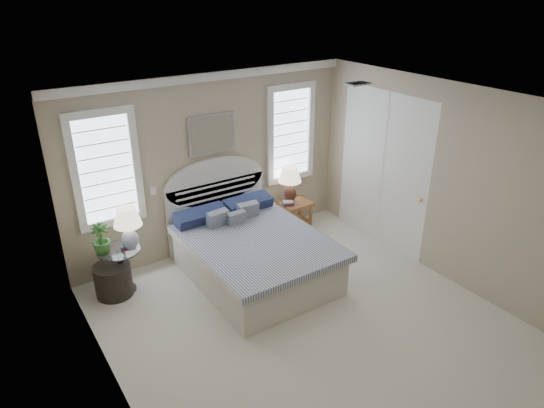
{
  "coord_description": "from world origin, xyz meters",
  "views": [
    {
      "loc": [
        -3.02,
        -3.65,
        3.83
      ],
      "look_at": [
        0.07,
        1.0,
        1.25
      ],
      "focal_mm": 32.0,
      "sensor_mm": 36.0,
      "label": 1
    }
  ],
  "objects": [
    {
      "name": "nightstand_right",
      "position": [
        1.3,
        2.15,
        0.39
      ],
      "size": [
        0.5,
        0.4,
        0.53
      ],
      "color": "#995E32",
      "rests_on": "floor"
    },
    {
      "name": "books_left",
      "position": [
        -1.53,
        2.01,
        0.65
      ],
      "size": [
        0.2,
        0.16,
        0.05
      ],
      "rotation": [
        0.0,
        0.0,
        -0.18
      ],
      "color": "maroon",
      "rests_on": "side_table_left"
    },
    {
      "name": "wall_right",
      "position": [
        2.25,
        0.0,
        1.35
      ],
      "size": [
        0.02,
        5.0,
        2.7
      ],
      "primitive_type": "cube",
      "color": "tan",
      "rests_on": "floor"
    },
    {
      "name": "floor",
      "position": [
        0.0,
        0.0,
        0.0
      ],
      "size": [
        4.5,
        5.0,
        0.01
      ],
      "primitive_type": "cube",
      "color": "silver",
      "rests_on": "ground"
    },
    {
      "name": "wall_back",
      "position": [
        0.0,
        2.5,
        1.35
      ],
      "size": [
        4.5,
        0.02,
        2.7
      ],
      "primitive_type": "cube",
      "color": "tan",
      "rests_on": "floor"
    },
    {
      "name": "hvac_vent",
      "position": [
        1.2,
        0.8,
        2.68
      ],
      "size": [
        0.3,
        0.2,
        0.02
      ],
      "primitive_type": "cube",
      "color": "#B2B2B2",
      "rests_on": "ceiling"
    },
    {
      "name": "window_left",
      "position": [
        -1.55,
        2.48,
        1.6
      ],
      "size": [
        0.9,
        0.06,
        1.6
      ],
      "primitive_type": "cube",
      "color": "silver",
      "rests_on": "wall_back"
    },
    {
      "name": "bed",
      "position": [
        0.0,
        1.46,
        0.39
      ],
      "size": [
        1.72,
        2.28,
        1.47
      ],
      "color": "#BCB9A5",
      "rests_on": "floor"
    },
    {
      "name": "books_right",
      "position": [
        1.13,
        2.13,
        0.56
      ],
      "size": [
        0.21,
        0.17,
        0.07
      ],
      "rotation": [
        0.0,
        0.0,
        -0.3
      ],
      "color": "maroon",
      "rests_on": "nightstand_right"
    },
    {
      "name": "wall_left",
      "position": [
        -2.25,
        0.0,
        1.35
      ],
      "size": [
        0.02,
        5.0,
        2.7
      ],
      "primitive_type": "cube",
      "color": "tan",
      "rests_on": "floor"
    },
    {
      "name": "crown_molding",
      "position": [
        0.0,
        2.46,
        2.64
      ],
      "size": [
        4.5,
        0.08,
        0.12
      ],
      "primitive_type": "cube",
      "color": "white",
      "rests_on": "wall_back"
    },
    {
      "name": "floor_pot",
      "position": [
        -1.78,
        2.02,
        0.22
      ],
      "size": [
        0.64,
        0.64,
        0.44
      ],
      "primitive_type": "cylinder",
      "rotation": [
        0.0,
        0.0,
        0.41
      ],
      "color": "black",
      "rests_on": "floor"
    },
    {
      "name": "ceiling",
      "position": [
        0.0,
        0.0,
        2.7
      ],
      "size": [
        4.5,
        5.0,
        0.01
      ],
      "primitive_type": "cube",
      "color": "silver",
      "rests_on": "wall_back"
    },
    {
      "name": "switch_plate",
      "position": [
        -0.95,
        2.48,
        1.15
      ],
      "size": [
        0.08,
        0.01,
        0.12
      ],
      "primitive_type": "cube",
      "color": "white",
      "rests_on": "wall_back"
    },
    {
      "name": "potted_plant",
      "position": [
        -1.84,
        2.07,
        0.84
      ],
      "size": [
        0.28,
        0.28,
        0.42
      ],
      "primitive_type": "imported",
      "rotation": [
        0.0,
        0.0,
        -0.25
      ],
      "color": "#3A732E",
      "rests_on": "side_table_left"
    },
    {
      "name": "lamp_left",
      "position": [
        -1.5,
        1.99,
        0.99
      ],
      "size": [
        0.38,
        0.38,
        0.6
      ],
      "rotation": [
        0.0,
        0.0,
        -0.03
      ],
      "color": "silver",
      "rests_on": "side_table_left"
    },
    {
      "name": "lamp_right",
      "position": [
        1.23,
        2.24,
        0.9
      ],
      "size": [
        0.48,
        0.48,
        0.61
      ],
      "rotation": [
        0.0,
        0.0,
        0.32
      ],
      "color": "black",
      "rests_on": "nightstand_right"
    },
    {
      "name": "closet_door",
      "position": [
        2.23,
        1.2,
        1.2
      ],
      "size": [
        0.02,
        1.8,
        2.4
      ],
      "primitive_type": "cube",
      "color": "white",
      "rests_on": "floor"
    },
    {
      "name": "window_right",
      "position": [
        1.4,
        2.48,
        1.6
      ],
      "size": [
        0.9,
        0.06,
        1.6
      ],
      "primitive_type": "cube",
      "color": "silver",
      "rests_on": "wall_back"
    },
    {
      "name": "side_table_left",
      "position": [
        -1.65,
        2.05,
        0.39
      ],
      "size": [
        0.56,
        0.56,
        0.63
      ],
      "color": "black",
      "rests_on": "floor"
    },
    {
      "name": "painting",
      "position": [
        0.0,
        2.46,
        1.82
      ],
      "size": [
        0.74,
        0.04,
        0.58
      ],
      "primitive_type": "cube",
      "color": "silver",
      "rests_on": "wall_back"
    }
  ]
}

